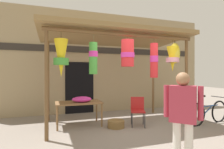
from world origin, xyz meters
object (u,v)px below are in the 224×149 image
Objects in this scene: flower_heap_on_table at (82,99)px; parked_bicycle at (208,113)px; shopper_by_bananas at (183,113)px; wicker_basket_by_table at (116,124)px; display_table at (79,104)px; folding_chair at (138,109)px.

flower_heap_on_table is 0.33× the size of parked_bicycle.
parked_bicycle is 3.31m from shopper_by_bananas.
wicker_basket_by_table is 0.28× the size of parked_bicycle.
parked_bicycle is at bearing -15.71° from display_table.
shopper_by_bananas is (-0.46, -2.51, 0.42)m from folding_chair.
parked_bicycle is at bearing 37.20° from shopper_by_bananas.
parked_bicycle is (3.82, -1.07, -0.29)m from display_table.
folding_chair is 2.58m from shopper_by_bananas.
display_table is 3.98m from parked_bicycle.
folding_chair is at bearing -17.83° from display_table.
shopper_by_bananas reaches higher than wicker_basket_by_table.
folding_chair is at bearing -0.87° from wicker_basket_by_table.
flower_heap_on_table is 1.67m from folding_chair.
wicker_basket_by_table is (0.90, -0.46, -0.69)m from flower_heap_on_table.
wicker_basket_by_table is (0.99, -0.53, -0.53)m from display_table.
display_table is 1.60× the size of folding_chair.
display_table is 2.33× the size of flower_heap_on_table.
display_table is 0.85× the size of shopper_by_bananas.
display_table is at bearing 162.17° from folding_chair.
wicker_basket_by_table is (-0.68, 0.01, -0.40)m from folding_chair.
display_table is 3.29m from shopper_by_bananas.
display_table is at bearing 151.92° from wicker_basket_by_table.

